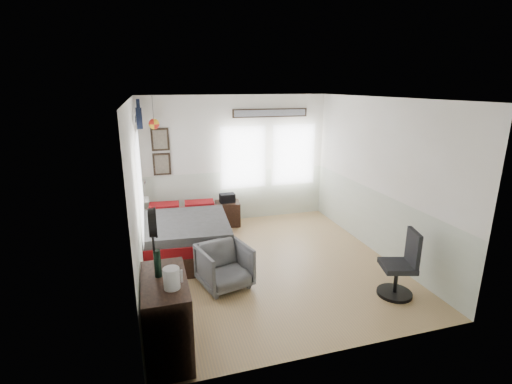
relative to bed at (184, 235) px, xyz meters
The scene contains 12 objects.
ground_plane 1.60m from the bed, 33.76° to the right, with size 4.00×4.50×0.01m, color #987A55.
room_shell 1.90m from the bed, 29.14° to the right, with size 4.02×4.52×2.71m.
wall_decor 2.09m from the bed, 79.80° to the left, with size 3.55×1.32×1.44m.
bed is the anchor object (origin of this frame).
dresser 2.62m from the bed, 99.70° to the right, with size 0.48×1.00×0.90m, color black.
armchair 1.43m from the bed, 71.57° to the right, with size 0.69×0.71×0.64m, color #535353.
nightstand 1.50m from the bed, 46.72° to the left, with size 0.51×0.41×0.51m, color black.
task_chair 3.61m from the bed, 39.64° to the right, with size 0.54×0.54×0.98m.
kettle 2.89m from the bed, 97.49° to the right, with size 0.19×0.17×0.22m.
bottle 2.64m from the bed, 101.15° to the right, with size 0.08×0.08×0.31m, color black.
stand_fan 2.81m from the bed, 101.48° to the right, with size 0.08×0.32×0.78m.
black_bag 1.52m from the bed, 46.72° to the left, with size 0.31×0.20×0.18m, color black.
Camera 1 is at (-1.79, -5.36, 2.89)m, focal length 26.00 mm.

